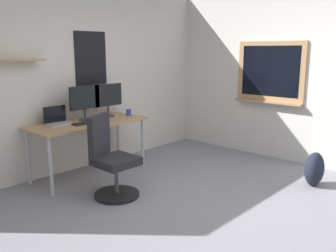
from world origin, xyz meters
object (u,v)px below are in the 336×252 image
Objects in this scene: desk at (88,127)px; monitor_primary at (85,100)px; monitor_secondary at (108,98)px; computer_mouse at (104,119)px; backpack at (314,169)px; office_chair at (111,162)px; laptop at (58,120)px; keyboard at (87,123)px; coffee_mug at (129,112)px.

monitor_primary reaches higher than desk.
computer_mouse is (-0.23, -0.19, -0.25)m from monitor_secondary.
computer_mouse reaches higher than backpack.
laptop is at bearing 96.32° from office_chair.
monitor_primary is at bearing 123.36° from backpack.
keyboard is (-0.51, -0.19, -0.26)m from monitor_secondary.
office_chair is 0.79m from keyboard.
monitor_secondary is 4.46× the size of computer_mouse.
monitor_primary is 1.25× the size of keyboard.
desk is 15.01× the size of computer_mouse.
keyboard is (-0.08, -0.08, 0.08)m from desk.
office_chair is 2.57× the size of keyboard.
coffee_mug is (0.25, -0.14, -0.22)m from monitor_secondary.
keyboard is 0.86× the size of backpack.
coffee_mug is (0.68, -0.03, 0.11)m from desk.
monitor_secondary is at bearing 150.44° from coffee_mug.
monitor_secondary is at bearing -3.54° from laptop.
backpack is (0.99, -2.34, -0.57)m from coffee_mug.
keyboard is at bearing -121.31° from monitor_primary.
keyboard is (0.27, -0.24, -0.04)m from laptop.
keyboard is (0.17, 0.70, 0.34)m from office_chair.
laptop reaches higher than coffee_mug.
backpack is (1.47, -2.29, -0.54)m from computer_mouse.
monitor_secondary is at bearing 40.26° from computer_mouse.
computer_mouse is 2.78m from backpack.
monitor_secondary reaches higher than coffee_mug.
laptop reaches higher than keyboard.
monitor_primary and monitor_secondary have the same top height.
monitor_primary is (0.04, 0.11, 0.34)m from desk.
backpack is at bearing -54.81° from desk.
laptop is 0.81m from monitor_secondary.
office_chair is 1.11m from monitor_primary.
laptop reaches higher than computer_mouse.
laptop is 0.84× the size of keyboard.
desk is 2.94m from backpack.
monitor_secondary reaches higher than desk.
monitor_primary is 1.08× the size of backpack.
computer_mouse is at bearing -22.53° from desk.
monitor_secondary reaches higher than backpack.
keyboard is at bearing 127.41° from backpack.
laptop is 0.60m from computer_mouse.
office_chair is (-0.25, -0.78, -0.26)m from desk.
monitor_primary is at bearing 58.69° from keyboard.
monitor_secondary is 5.04× the size of coffee_mug.
desk reaches higher than backpack.
desk is 1.64× the size of office_chair.
monitor_primary is 4.46× the size of computer_mouse.
coffee_mug is 2.61m from backpack.
monitor_primary is 1.00× the size of monitor_secondary.
monitor_primary is at bearing 180.00° from monitor_secondary.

